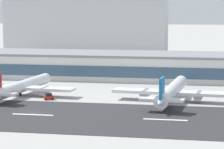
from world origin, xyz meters
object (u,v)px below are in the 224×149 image
Objects in this scene: terminal_building at (117,65)px; service_baggage_tug_1 at (49,97)px; airliner_blue_tail_gate_2 at (171,92)px; airliner_red_tail_gate_1 at (21,87)px; distant_hotel_block at (87,27)px.

terminal_building is 52.54× the size of service_baggage_tug_1.
terminal_building is 3.83× the size of airliner_blue_tail_gate_2.
airliner_blue_tail_gate_2 is 40.01m from service_baggage_tug_1.
terminal_building is at bearing -20.84° from airliner_red_tail_gate_1.
airliner_blue_tail_gate_2 is 13.70× the size of service_baggage_tug_1.
airliner_blue_tail_gate_2 is at bearing -25.38° from service_baggage_tug_1.
airliner_blue_tail_gate_2 is at bearing -63.06° from terminal_building.
airliner_red_tail_gate_1 is at bearing -85.57° from distant_hotel_block.
distant_hotel_block reaches higher than service_baggage_tug_1.
service_baggage_tug_1 is at bearing -103.31° from terminal_building.
terminal_building reaches higher than service_baggage_tug_1.
terminal_building is 56.05m from airliner_red_tail_gate_1.
airliner_blue_tail_gate_2 reaches higher than airliner_red_tail_gate_1.
service_baggage_tug_1 is at bearing -110.44° from airliner_red_tail_gate_1.
terminal_building reaches higher than airliner_red_tail_gate_1.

